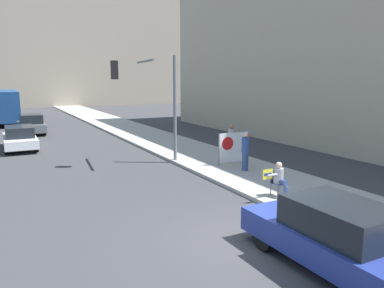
{
  "coord_description": "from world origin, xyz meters",
  "views": [
    {
      "loc": [
        -5.53,
        -7.37,
        4.1
      ],
      "look_at": [
        1.36,
        5.9,
        1.53
      ],
      "focal_mm": 35.0,
      "sensor_mm": 36.0,
      "label": 1
    }
  ],
  "objects_px": {
    "protest_banner": "(234,147)",
    "car_on_road_nearest": "(20,138)",
    "jogger_on_sidewalk": "(245,151)",
    "pedestrian_behind": "(231,142)",
    "city_bus_on_road": "(3,104)",
    "seated_protester": "(279,178)",
    "parked_car_curbside": "(336,236)",
    "traffic_light_pole": "(152,90)",
    "car_on_road_midblock": "(31,124)"
  },
  "relations": [
    {
      "from": "pedestrian_behind",
      "to": "traffic_light_pole",
      "type": "xyz_separation_m",
      "value": [
        -3.66,
        1.37,
        2.57
      ]
    },
    {
      "from": "pedestrian_behind",
      "to": "traffic_light_pole",
      "type": "height_order",
      "value": "traffic_light_pole"
    },
    {
      "from": "traffic_light_pole",
      "to": "car_on_road_nearest",
      "type": "bearing_deg",
      "value": 126.51
    },
    {
      "from": "seated_protester",
      "to": "car_on_road_midblock",
      "type": "relative_size",
      "value": 0.29
    },
    {
      "from": "jogger_on_sidewalk",
      "to": "city_bus_on_road",
      "type": "relative_size",
      "value": 0.17
    },
    {
      "from": "car_on_road_midblock",
      "to": "traffic_light_pole",
      "type": "bearing_deg",
      "value": -72.64
    },
    {
      "from": "car_on_road_midblock",
      "to": "pedestrian_behind",
      "type": "bearing_deg",
      "value": -62.44
    },
    {
      "from": "protest_banner",
      "to": "car_on_road_nearest",
      "type": "height_order",
      "value": "protest_banner"
    },
    {
      "from": "seated_protester",
      "to": "car_on_road_nearest",
      "type": "height_order",
      "value": "car_on_road_nearest"
    },
    {
      "from": "traffic_light_pole",
      "to": "car_on_road_nearest",
      "type": "distance_m",
      "value": 9.76
    },
    {
      "from": "jogger_on_sidewalk",
      "to": "traffic_light_pole",
      "type": "height_order",
      "value": "traffic_light_pole"
    },
    {
      "from": "protest_banner",
      "to": "city_bus_on_road",
      "type": "height_order",
      "value": "city_bus_on_road"
    },
    {
      "from": "protest_banner",
      "to": "seated_protester",
      "type": "bearing_deg",
      "value": -106.17
    },
    {
      "from": "protest_banner",
      "to": "traffic_light_pole",
      "type": "xyz_separation_m",
      "value": [
        -3.21,
        2.24,
        2.68
      ]
    },
    {
      "from": "parked_car_curbside",
      "to": "car_on_road_midblock",
      "type": "xyz_separation_m",
      "value": [
        -4.14,
        25.47,
        -0.01
      ]
    },
    {
      "from": "jogger_on_sidewalk",
      "to": "city_bus_on_road",
      "type": "height_order",
      "value": "city_bus_on_road"
    },
    {
      "from": "car_on_road_nearest",
      "to": "pedestrian_behind",
      "type": "bearing_deg",
      "value": -43.92
    },
    {
      "from": "jogger_on_sidewalk",
      "to": "traffic_light_pole",
      "type": "distance_m",
      "value": 5.32
    },
    {
      "from": "jogger_on_sidewalk",
      "to": "traffic_light_pole",
      "type": "relative_size",
      "value": 0.33
    },
    {
      "from": "parked_car_curbside",
      "to": "city_bus_on_road",
      "type": "bearing_deg",
      "value": 99.6
    },
    {
      "from": "protest_banner",
      "to": "car_on_road_nearest",
      "type": "distance_m",
      "value": 13.08
    },
    {
      "from": "pedestrian_behind",
      "to": "car_on_road_nearest",
      "type": "height_order",
      "value": "pedestrian_behind"
    },
    {
      "from": "jogger_on_sidewalk",
      "to": "protest_banner",
      "type": "distance_m",
      "value": 1.34
    },
    {
      "from": "car_on_road_nearest",
      "to": "car_on_road_midblock",
      "type": "distance_m",
      "value": 6.67
    },
    {
      "from": "car_on_road_nearest",
      "to": "car_on_road_midblock",
      "type": "bearing_deg",
      "value": 80.1
    },
    {
      "from": "car_on_road_nearest",
      "to": "car_on_road_midblock",
      "type": "xyz_separation_m",
      "value": [
        1.15,
        6.57,
        0.05
      ]
    },
    {
      "from": "jogger_on_sidewalk",
      "to": "pedestrian_behind",
      "type": "distance_m",
      "value": 2.3
    },
    {
      "from": "protest_banner",
      "to": "car_on_road_nearest",
      "type": "bearing_deg",
      "value": 131.99
    },
    {
      "from": "parked_car_curbside",
      "to": "city_bus_on_road",
      "type": "height_order",
      "value": "city_bus_on_road"
    },
    {
      "from": "seated_protester",
      "to": "traffic_light_pole",
      "type": "relative_size",
      "value": 0.23
    },
    {
      "from": "seated_protester",
      "to": "car_on_road_nearest",
      "type": "relative_size",
      "value": 0.27
    },
    {
      "from": "jogger_on_sidewalk",
      "to": "car_on_road_nearest",
      "type": "xyz_separation_m",
      "value": [
        -8.49,
        11.04,
        -0.29
      ]
    },
    {
      "from": "traffic_light_pole",
      "to": "jogger_on_sidewalk",
      "type": "bearing_deg",
      "value": -50.28
    },
    {
      "from": "seated_protester",
      "to": "pedestrian_behind",
      "type": "bearing_deg",
      "value": 75.5
    },
    {
      "from": "pedestrian_behind",
      "to": "car_on_road_midblock",
      "type": "bearing_deg",
      "value": 108.5
    },
    {
      "from": "pedestrian_behind",
      "to": "car_on_road_midblock",
      "type": "distance_m",
      "value": 17.4
    },
    {
      "from": "protest_banner",
      "to": "jogger_on_sidewalk",
      "type": "bearing_deg",
      "value": -101.26
    },
    {
      "from": "protest_banner",
      "to": "car_on_road_midblock",
      "type": "bearing_deg",
      "value": 115.03
    },
    {
      "from": "car_on_road_nearest",
      "to": "parked_car_curbside",
      "type": "bearing_deg",
      "value": -74.38
    },
    {
      "from": "seated_protester",
      "to": "city_bus_on_road",
      "type": "relative_size",
      "value": 0.12
    },
    {
      "from": "jogger_on_sidewalk",
      "to": "protest_banner",
      "type": "xyz_separation_m",
      "value": [
        0.26,
        1.31,
        -0.05
      ]
    },
    {
      "from": "seated_protester",
      "to": "protest_banner",
      "type": "height_order",
      "value": "protest_banner"
    },
    {
      "from": "jogger_on_sidewalk",
      "to": "car_on_road_nearest",
      "type": "bearing_deg",
      "value": -31.14
    },
    {
      "from": "protest_banner",
      "to": "car_on_road_nearest",
      "type": "xyz_separation_m",
      "value": [
        -8.75,
        9.72,
        -0.24
      ]
    },
    {
      "from": "jogger_on_sidewalk",
      "to": "protest_banner",
      "type": "relative_size",
      "value": 0.99
    },
    {
      "from": "pedestrian_behind",
      "to": "car_on_road_midblock",
      "type": "xyz_separation_m",
      "value": [
        -8.05,
        15.42,
        -0.3
      ]
    },
    {
      "from": "protest_banner",
      "to": "city_bus_on_road",
      "type": "relative_size",
      "value": 0.17
    },
    {
      "from": "seated_protester",
      "to": "parked_car_curbside",
      "type": "height_order",
      "value": "parked_car_curbside"
    },
    {
      "from": "pedestrian_behind",
      "to": "protest_banner",
      "type": "distance_m",
      "value": 0.98
    },
    {
      "from": "jogger_on_sidewalk",
      "to": "city_bus_on_road",
      "type": "xyz_separation_m",
      "value": [
        -9.06,
        26.78,
        0.79
      ]
    }
  ]
}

